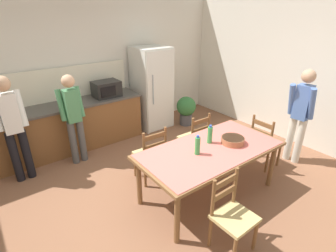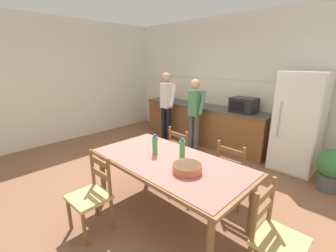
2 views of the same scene
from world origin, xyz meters
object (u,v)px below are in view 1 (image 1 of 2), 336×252
(chair_side_far_right, at_px, (195,138))
(dining_table, at_px, (210,153))
(chair_side_far_left, at_px, (151,154))
(chair_head_end, at_px, (264,142))
(bottle_near_centre, at_px, (197,146))
(person_by_table, at_px, (300,112))
(person_at_counter, at_px, (73,115))
(person_at_sink, at_px, (13,125))
(serving_bowl, at_px, (233,140))
(bottle_off_centre, at_px, (210,135))
(potted_plant, at_px, (186,109))
(microwave, at_px, (106,89))
(refrigerator, at_px, (152,88))
(chair_side_near_left, at_px, (232,215))

(chair_side_far_right, bearing_deg, dining_table, 61.00)
(chair_side_far_left, xyz_separation_m, chair_head_end, (1.74, -0.82, 0.00))
(dining_table, xyz_separation_m, bottle_near_centre, (-0.25, 0.00, 0.20))
(person_by_table, bearing_deg, chair_side_far_right, -42.32)
(person_at_counter, relative_size, person_by_table, 0.95)
(dining_table, distance_m, person_at_sink, 2.89)
(chair_side_far_right, xyz_separation_m, person_at_sink, (-2.50, 1.24, 0.49))
(person_by_table, bearing_deg, serving_bowl, -11.51)
(bottle_off_centre, distance_m, potted_plant, 2.40)
(dining_table, relative_size, bottle_near_centre, 7.47)
(microwave, height_order, person_by_table, person_by_table)
(refrigerator, bearing_deg, serving_bowl, -98.70)
(refrigerator, relative_size, chair_head_end, 1.94)
(microwave, height_order, chair_head_end, microwave)
(microwave, bearing_deg, person_by_table, -52.28)
(person_by_table, bearing_deg, dining_table, -12.84)
(person_at_counter, bearing_deg, chair_side_far_left, -149.40)
(dining_table, distance_m, serving_bowl, 0.38)
(bottle_off_centre, distance_m, chair_side_far_right, 0.88)
(chair_side_near_left, distance_m, person_at_counter, 2.94)
(refrigerator, xyz_separation_m, bottle_off_centre, (-0.65, -2.39, 0.00))
(chair_side_far_right, bearing_deg, chair_side_far_left, 0.29)
(dining_table, distance_m, chair_head_end, 1.32)
(microwave, distance_m, person_at_sink, 1.81)
(refrigerator, distance_m, serving_bowl, 2.63)
(chair_side_far_left, bearing_deg, dining_table, 122.04)
(chair_side_far_right, relative_size, person_at_counter, 0.58)
(chair_side_near_left, xyz_separation_m, chair_head_end, (1.76, 0.79, 0.00))
(bottle_off_centre, height_order, chair_side_far_right, bottle_off_centre)
(bottle_near_centre, bearing_deg, person_by_table, -6.58)
(dining_table, xyz_separation_m, person_by_table, (1.84, -0.24, 0.23))
(bottle_near_centre, distance_m, person_at_counter, 2.21)
(refrigerator, height_order, chair_side_far_right, refrigerator)
(person_at_sink, bearing_deg, dining_table, -135.06)
(person_by_table, bearing_deg, chair_side_near_left, 8.20)
(dining_table, height_order, potted_plant, dining_table)
(chair_side_near_left, distance_m, person_by_table, 2.42)
(potted_plant, bearing_deg, person_by_table, -78.84)
(refrigerator, xyz_separation_m, person_at_counter, (-1.91, -0.50, -0.01))
(bottle_off_centre, bearing_deg, chair_side_far_left, 128.69)
(person_at_sink, bearing_deg, bottle_near_centre, -138.78)
(bottle_off_centre, xyz_separation_m, chair_head_end, (1.19, -0.14, -0.44))
(chair_side_far_left, bearing_deg, chair_head_end, 157.94)
(chair_side_near_left, bearing_deg, serving_bowl, 40.68)
(bottle_near_centre, relative_size, serving_bowl, 0.84)
(bottle_near_centre, bearing_deg, bottle_off_centre, 19.42)
(chair_side_far_left, relative_size, chair_side_far_right, 1.00)
(chair_side_far_left, relative_size, person_at_sink, 0.55)
(serving_bowl, xyz_separation_m, person_at_sink, (-2.39, 2.12, 0.12))
(dining_table, bearing_deg, person_at_sink, 134.94)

